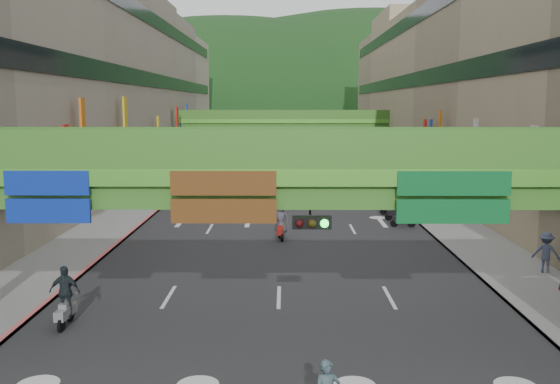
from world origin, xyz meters
TOP-DOWN VIEW (x-y plane):
  - road_slab at (0.00, 50.00)m, footprint 18.00×140.00m
  - sidewalk_left at (-11.00, 50.00)m, footprint 4.00×140.00m
  - sidewalk_right at (11.00, 50.00)m, footprint 4.00×140.00m
  - curb_left at (-9.10, 50.00)m, footprint 0.20×140.00m
  - curb_right at (9.10, 50.00)m, footprint 0.20×140.00m
  - building_row_left at (-18.93, 50.00)m, footprint 12.80×95.00m
  - building_row_right at (18.93, 50.00)m, footprint 12.80×95.00m
  - overpass_near at (0.93, 5.38)m, footprint 28.00×12.27m
  - overpass_far at (0.00, 65.00)m, footprint 28.00×2.20m
  - hill_left at (-15.00, 160.00)m, footprint 168.00×140.00m
  - hill_right at (25.00, 180.00)m, footprint 208.00×176.00m
  - bunting_string at (0.00, 30.00)m, footprint 26.00×0.36m
  - scooter_rider_mid at (-1.94, 35.45)m, footprint 0.92×1.59m
  - scooter_rider_left at (-7.50, 8.60)m, footprint 1.11×1.60m
  - scooter_rider_far at (0.02, 22.95)m, footprint 0.94×1.60m
  - parked_scooter_row at (7.80, 30.00)m, footprint 1.60×7.15m
  - car_silver at (-3.69, 35.00)m, footprint 2.22×4.84m
  - car_yellow at (4.56, 47.24)m, footprint 2.24×4.46m
  - pedestrian_dark at (9.80, 30.88)m, footprint 1.04×0.70m
  - pedestrian_blue at (12.20, 15.39)m, footprint 1.03×0.87m

SIDE VIEW (x-z plane):
  - hill_left at x=-15.00m, z-range -56.00..56.00m
  - hill_right at x=25.00m, z-range -64.00..64.00m
  - road_slab at x=0.00m, z-range 0.00..0.02m
  - sidewalk_left at x=-11.00m, z-range 0.00..0.15m
  - sidewalk_right at x=11.00m, z-range 0.00..0.15m
  - curb_left at x=-9.10m, z-range 0.00..0.18m
  - curb_right at x=9.10m, z-range 0.00..0.18m
  - parked_scooter_row at x=7.80m, z-range -0.02..1.06m
  - car_yellow at x=4.56m, z-range 0.00..1.46m
  - car_silver at x=-3.69m, z-range 0.00..1.54m
  - pedestrian_dark at x=9.80m, z-range 0.00..1.65m
  - pedestrian_blue at x=12.20m, z-range 0.00..1.87m
  - scooter_rider_mid at x=-1.94m, z-range 0.03..2.07m
  - scooter_rider_far at x=0.02m, z-range 0.02..2.16m
  - scooter_rider_left at x=-7.50m, z-range 0.02..2.23m
  - overpass_near at x=0.93m, z-range 1.66..8.76m
  - overpass_far at x=0.00m, z-range 1.85..8.95m
  - bunting_string at x=0.00m, z-range 5.73..6.19m
  - building_row_left at x=-18.93m, z-range -0.04..18.96m
  - building_row_right at x=18.93m, z-range -0.04..18.96m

